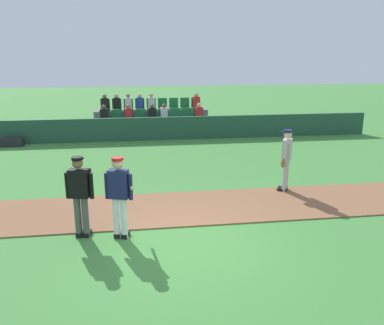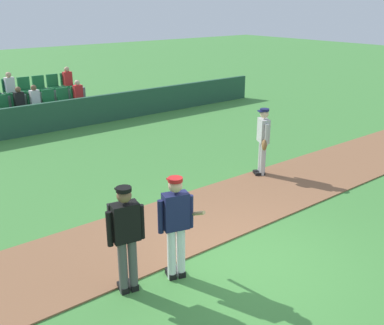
{
  "view_description": "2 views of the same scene",
  "coord_description": "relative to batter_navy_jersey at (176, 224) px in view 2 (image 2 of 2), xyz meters",
  "views": [
    {
      "loc": [
        -0.81,
        -7.44,
        3.79
      ],
      "look_at": [
        0.6,
        2.36,
        1.07
      ],
      "focal_mm": 37.44,
      "sensor_mm": 36.0,
      "label": 1
    },
    {
      "loc": [
        -4.94,
        -4.67,
        4.28
      ],
      "look_at": [
        0.54,
        2.21,
        1.12
      ],
      "focal_mm": 42.19,
      "sensor_mm": 36.0,
      "label": 2
    }
  ],
  "objects": [
    {
      "name": "ground_plane",
      "position": [
        1.18,
        -0.45,
        -0.97
      ],
      "size": [
        80.0,
        80.0,
        0.0
      ],
      "primitive_type": "plane",
      "color": "#42843A"
    },
    {
      "name": "infield_dirt_path",
      "position": [
        1.18,
        1.46,
        -0.95
      ],
      "size": [
        28.0,
        2.29,
        0.03
      ],
      "primitive_type": "cube",
      "color": "brown",
      "rests_on": "ground"
    },
    {
      "name": "dugout_fence",
      "position": [
        1.18,
        9.76,
        -0.46
      ],
      "size": [
        20.0,
        0.16,
        1.02
      ],
      "primitive_type": "cube",
      "color": "#234C38",
      "rests_on": "ground"
    },
    {
      "name": "stadium_bleachers",
      "position": [
        1.16,
        11.22,
        -0.44
      ],
      "size": [
        5.55,
        2.1,
        1.9
      ],
      "color": "slate",
      "rests_on": "ground"
    },
    {
      "name": "batter_navy_jersey",
      "position": [
        0.0,
        0.0,
        0.0
      ],
      "size": [
        0.59,
        0.8,
        1.76
      ],
      "color": "white",
      "rests_on": "ground"
    },
    {
      "name": "umpire_home_plate",
      "position": [
        -0.81,
        0.18,
        0.03
      ],
      "size": [
        0.58,
        0.36,
        1.76
      ],
      "color": "#4C4C4C",
      "rests_on": "ground"
    },
    {
      "name": "runner_grey_jersey",
      "position": [
        4.48,
        2.33,
        -0.01
      ],
      "size": [
        0.47,
        0.59,
        1.76
      ],
      "color": "#B2B2B2",
      "rests_on": "ground"
    }
  ]
}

